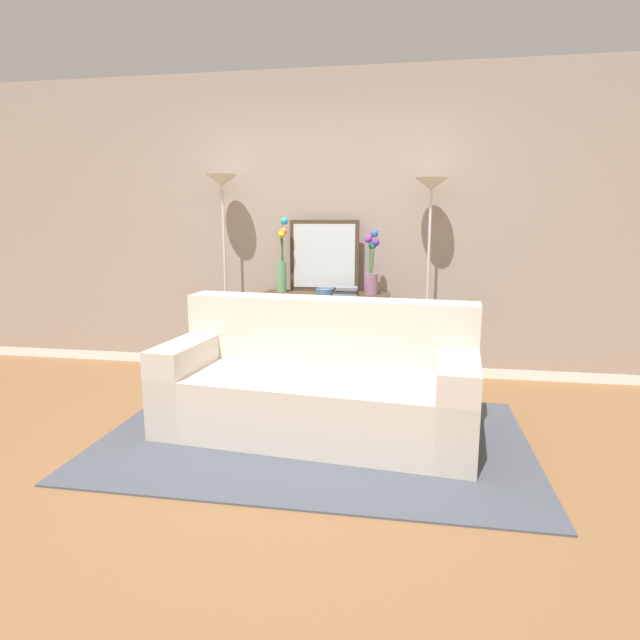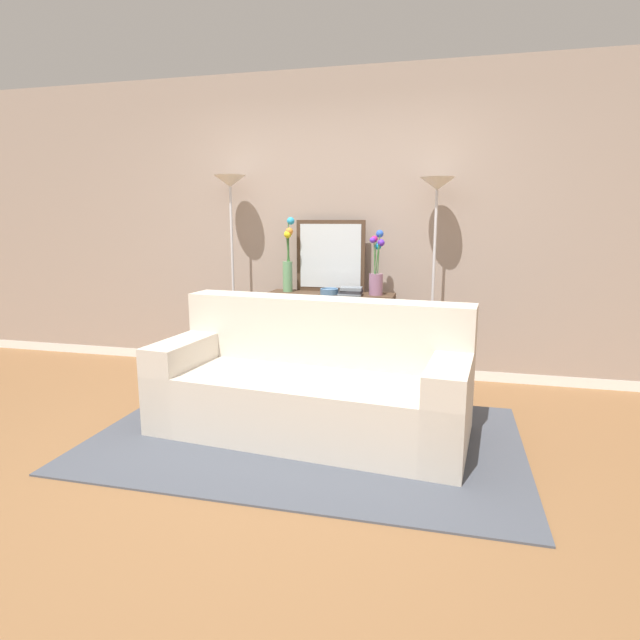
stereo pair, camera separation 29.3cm
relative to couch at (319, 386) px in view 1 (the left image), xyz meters
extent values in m
cube|color=brown|center=(-0.16, -0.50, -0.32)|extent=(16.00, 16.00, 0.02)
cube|color=white|center=(-0.16, 1.50, -0.27)|extent=(12.00, 0.15, 0.09)
cube|color=gray|center=(-0.16, 1.50, 1.09)|extent=(12.00, 0.14, 2.63)
cube|color=#474C56|center=(-0.01, -0.16, -0.31)|extent=(2.75, 1.75, 0.01)
cube|color=beige|center=(-0.01, -0.06, -0.10)|extent=(2.14, 1.07, 0.42)
cube|color=beige|center=(0.02, 0.25, 0.34)|extent=(2.08, 0.46, 0.46)
cube|color=beige|center=(-0.91, 0.03, -0.01)|extent=(0.32, 0.90, 0.60)
cube|color=beige|center=(0.90, -0.15, -0.01)|extent=(0.32, 0.90, 0.60)
cube|color=#473323|center=(-0.14, 1.19, 0.46)|extent=(1.12, 0.32, 0.03)
cube|color=#473323|center=(-0.14, 1.19, -0.17)|extent=(1.03, 0.27, 0.01)
cube|color=#473323|center=(-0.68, 1.05, 0.06)|extent=(0.05, 0.05, 0.76)
cube|color=#473323|center=(0.39, 1.05, 0.06)|extent=(0.05, 0.05, 0.76)
cube|color=#473323|center=(-0.68, 1.32, 0.06)|extent=(0.05, 0.05, 0.76)
cube|color=#473323|center=(0.39, 1.32, 0.06)|extent=(0.05, 0.05, 0.76)
cylinder|color=silver|center=(-1.07, 1.18, -0.30)|extent=(0.26, 0.26, 0.02)
cylinder|color=silver|center=(-1.07, 1.18, 0.55)|extent=(0.02, 0.02, 1.69)
cone|color=silver|center=(-1.07, 1.18, 1.45)|extent=(0.28, 0.28, 0.10)
cylinder|color=silver|center=(0.74, 1.18, -0.30)|extent=(0.26, 0.26, 0.02)
cylinder|color=silver|center=(0.74, 1.18, 0.53)|extent=(0.02, 0.02, 1.64)
cone|color=silver|center=(0.74, 1.18, 1.40)|extent=(0.28, 0.28, 0.10)
cube|color=#473323|center=(-0.18, 1.32, 0.79)|extent=(0.63, 0.02, 0.64)
cube|color=silver|center=(-0.18, 1.31, 0.79)|extent=(0.56, 0.01, 0.57)
cylinder|color=#669E6B|center=(-0.55, 1.19, 0.61)|extent=(0.09, 0.09, 0.27)
cylinder|color=#3D7538|center=(-0.53, 1.20, 0.92)|extent=(0.02, 0.04, 0.36)
sphere|color=#2CA7DB|center=(-0.51, 1.20, 1.10)|extent=(0.07, 0.07, 0.07)
cylinder|color=#3D7538|center=(-0.54, 1.18, 0.86)|extent=(0.02, 0.02, 0.24)
sphere|color=yellow|center=(-0.53, 1.16, 0.98)|extent=(0.07, 0.07, 0.07)
cylinder|color=#3D7538|center=(-0.53, 1.19, 0.88)|extent=(0.02, 0.03, 0.27)
sphere|color=orange|center=(-0.52, 1.17, 1.01)|extent=(0.07, 0.07, 0.07)
cylinder|color=#3D7538|center=(-0.54, 1.21, 0.87)|extent=(0.02, 0.01, 0.25)
sphere|color=orange|center=(-0.54, 1.23, 0.99)|extent=(0.06, 0.06, 0.06)
cylinder|color=gray|center=(0.26, 1.17, 0.56)|extent=(0.12, 0.12, 0.18)
cylinder|color=#3D7538|center=(0.27, 1.18, 0.82)|extent=(0.04, 0.03, 0.34)
sphere|color=blue|center=(0.28, 1.20, 0.99)|extent=(0.06, 0.06, 0.06)
cylinder|color=#3D7538|center=(0.26, 1.19, 0.77)|extent=(0.03, 0.01, 0.23)
sphere|color=#18A0DA|center=(0.26, 1.21, 0.89)|extent=(0.06, 0.06, 0.06)
cylinder|color=#3D7538|center=(0.24, 1.16, 0.80)|extent=(0.02, 0.04, 0.29)
sphere|color=#642FD4|center=(0.22, 1.15, 0.94)|extent=(0.05, 0.05, 0.05)
cylinder|color=#3D7538|center=(0.27, 1.18, 0.78)|extent=(0.02, 0.04, 0.26)
sphere|color=#5D2CC6|center=(0.29, 1.18, 0.92)|extent=(0.06, 0.06, 0.06)
cylinder|color=#3D7538|center=(0.25, 1.18, 0.80)|extent=(0.02, 0.02, 0.29)
sphere|color=#CB2172|center=(0.23, 1.20, 0.95)|extent=(0.06, 0.06, 0.06)
cylinder|color=#4C7093|center=(-0.14, 1.10, 0.49)|extent=(0.16, 0.16, 0.04)
torus|color=#4C7093|center=(-0.14, 1.10, 0.52)|extent=(0.16, 0.16, 0.01)
cube|color=slate|center=(0.04, 1.09, 0.48)|extent=(0.22, 0.17, 0.02)
cube|color=#2D2D33|center=(0.05, 1.10, 0.50)|extent=(0.19, 0.15, 0.03)
cube|color=slate|center=(0.06, 1.10, 0.53)|extent=(0.19, 0.16, 0.03)
cube|color=tan|center=(-0.59, 1.19, -0.25)|extent=(0.02, 0.18, 0.12)
cube|color=navy|center=(-0.55, 1.19, -0.27)|extent=(0.05, 0.16, 0.10)
cube|color=#236033|center=(-0.51, 1.19, -0.25)|extent=(0.04, 0.15, 0.13)
cube|color=#B77F33|center=(-0.47, 1.19, -0.25)|extent=(0.03, 0.15, 0.12)
cube|color=slate|center=(-0.42, 1.19, -0.25)|extent=(0.06, 0.14, 0.12)
cube|color=silver|center=(-0.36, 1.19, -0.25)|extent=(0.06, 0.17, 0.12)
camera|label=1|loc=(0.57, -3.33, 1.10)|focal=29.24mm
camera|label=2|loc=(0.86, -3.27, 1.10)|focal=29.24mm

